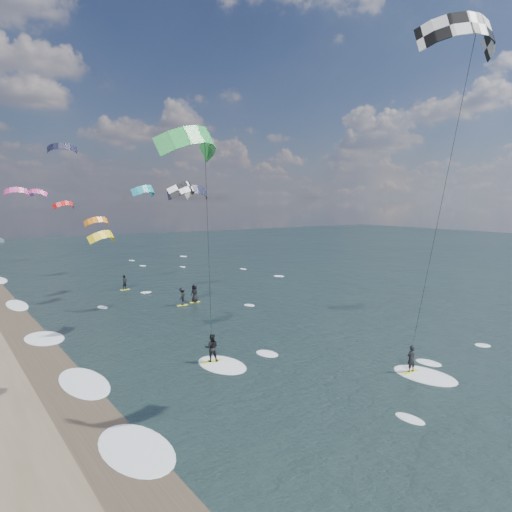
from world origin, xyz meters
TOP-DOWN VIEW (x-y plane):
  - ground at (0.00, 0.00)m, footprint 260.00×260.00m
  - wet_sand_strip at (-12.00, 10.00)m, footprint 3.00×240.00m
  - kitesurfer_near_a at (3.02, 0.83)m, footprint 7.70×8.53m
  - kitesurfer_near_b at (-5.43, 9.79)m, footprint 7.24×9.06m
  - far_kitesurfers at (3.04, 32.98)m, footprint 4.73×12.34m
  - bg_kite_field at (-0.28, 54.40)m, footprint 12.94×71.45m
  - shoreline_surf at (-10.80, 14.75)m, footprint 2.40×79.40m

SIDE VIEW (x-z plane):
  - ground at x=0.00m, z-range 0.00..0.00m
  - shoreline_surf at x=-10.80m, z-range -0.06..0.06m
  - wet_sand_strip at x=-12.00m, z-range 0.00..0.01m
  - far_kitesurfers at x=3.04m, z-range -0.01..1.82m
  - kitesurfer_near_b at x=-5.43m, z-range 2.33..16.87m
  - bg_kite_field at x=-0.28m, z-range 5.49..16.97m
  - kitesurfer_near_a at x=3.02m, z-range 4.88..23.66m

